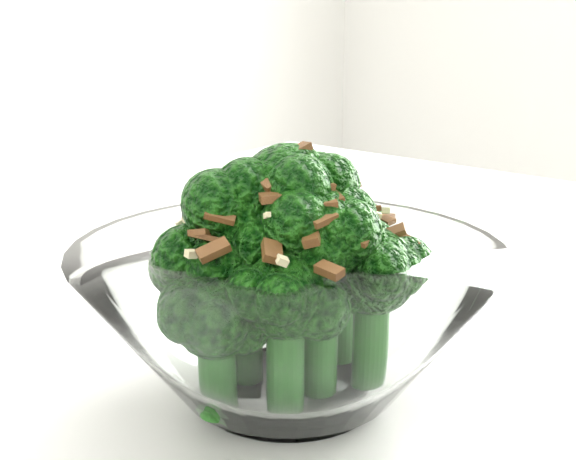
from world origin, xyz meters
TOP-DOWN VIEW (x-y plane):
  - table at (-0.03, -0.11)m, footprint 1.35×1.05m
  - broccoli_dish at (-0.03, -0.21)m, footprint 0.23×0.23m

SIDE VIEW (x-z plane):
  - table at x=-0.03m, z-range 0.31..1.06m
  - broccoli_dish at x=-0.03m, z-range 0.73..0.88m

